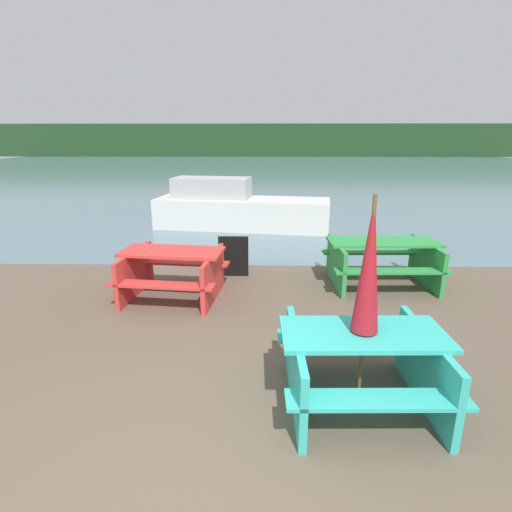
% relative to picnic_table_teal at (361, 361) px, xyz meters
% --- Properties ---
extents(water, '(60.00, 50.00, 0.00)m').
position_rel_picnic_table_teal_xyz_m(water, '(-1.51, 29.30, -0.45)').
color(water, slate).
rests_on(water, ground_plane).
extents(far_treeline, '(80.00, 1.60, 4.00)m').
position_rel_picnic_table_teal_xyz_m(far_treeline, '(-1.51, 49.30, 1.55)').
color(far_treeline, '#1E3D1E').
rests_on(far_treeline, water).
extents(picnic_table_teal, '(1.57, 1.42, 0.77)m').
position_rel_picnic_table_teal_xyz_m(picnic_table_teal, '(0.00, 0.00, 0.00)').
color(picnic_table_teal, '#33B7A8').
rests_on(picnic_table_teal, ground_plane).
extents(picnic_table_red, '(1.72, 1.54, 0.78)m').
position_rel_picnic_table_teal_xyz_m(picnic_table_red, '(-2.40, 2.65, 0.01)').
color(picnic_table_red, red).
rests_on(picnic_table_red, ground_plane).
extents(picnic_table_green, '(1.91, 1.44, 0.80)m').
position_rel_picnic_table_teal_xyz_m(picnic_table_green, '(1.11, 3.30, 0.03)').
color(picnic_table_green, green).
rests_on(picnic_table_green, ground_plane).
extents(umbrella_crimson, '(0.25, 0.25, 2.05)m').
position_rel_picnic_table_teal_xyz_m(umbrella_crimson, '(0.00, 0.00, 0.95)').
color(umbrella_crimson, brown).
rests_on(umbrella_crimson, ground_plane).
extents(boat, '(5.00, 2.08, 1.40)m').
position_rel_picnic_table_teal_xyz_m(boat, '(-1.71, 7.81, 0.08)').
color(boat, silver).
rests_on(boat, water).
extents(signboard, '(0.55, 0.08, 0.75)m').
position_rel_picnic_table_teal_xyz_m(signboard, '(-1.51, 3.70, -0.08)').
color(signboard, black).
rests_on(signboard, ground_plane).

